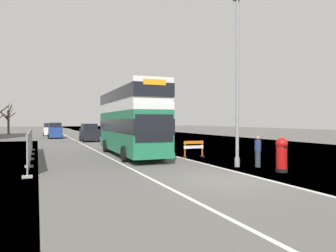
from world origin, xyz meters
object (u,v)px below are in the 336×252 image
object	(u,v)px
roadworks_barrier	(194,147)
car_oncoming_near	(89,133)
double_decker_bus	(130,119)
pedestrian_at_kerb	(258,151)
red_pillar_postbox	(282,153)
lamppost_foreground	(237,86)
car_receding_far	(49,130)
car_receding_mid	(55,131)

from	to	relation	value
roadworks_barrier	car_oncoming_near	world-z (taller)	car_oncoming_near
double_decker_bus	roadworks_barrier	bearing A→B (deg)	-36.87
double_decker_bus	car_oncoming_near	distance (m)	17.32
double_decker_bus	pedestrian_at_kerb	world-z (taller)	double_decker_bus
double_decker_bus	roadworks_barrier	xyz separation A→B (m)	(3.76, -2.82, -1.99)
red_pillar_postbox	roadworks_barrier	distance (m)	7.26
double_decker_bus	lamppost_foreground	world-z (taller)	lamppost_foreground
double_decker_bus	pedestrian_at_kerb	distance (m)	9.72
roadworks_barrier	double_decker_bus	bearing A→B (deg)	143.13
double_decker_bus	car_receding_far	size ratio (longest dim) A/B	2.49
car_oncoming_near	car_receding_far	world-z (taller)	car_oncoming_near
lamppost_foreground	double_decker_bus	bearing A→B (deg)	116.73
double_decker_bus	pedestrian_at_kerb	bearing A→B (deg)	-59.48
red_pillar_postbox	pedestrian_at_kerb	size ratio (longest dim) A/B	0.99
car_oncoming_near	car_receding_mid	xyz separation A→B (m)	(-3.55, 8.58, 0.04)
car_receding_mid	car_oncoming_near	bearing A→B (deg)	-67.54
double_decker_bus	car_receding_far	world-z (taller)	double_decker_bus
car_receding_mid	car_receding_far	size ratio (longest dim) A/B	0.99
pedestrian_at_kerb	red_pillar_postbox	bearing A→B (deg)	-89.91
double_decker_bus	red_pillar_postbox	xyz separation A→B (m)	(4.85, -9.99, -1.75)
roadworks_barrier	pedestrian_at_kerb	size ratio (longest dim) A/B	0.87
roadworks_barrier	pedestrian_at_kerb	distance (m)	5.52
car_oncoming_near	car_receding_far	size ratio (longest dim) A/B	1.00
car_oncoming_near	car_receding_far	xyz separation A→B (m)	(-4.08, 17.35, -0.02)
car_oncoming_near	car_receding_mid	bearing A→B (deg)	112.46
car_oncoming_near	car_receding_far	bearing A→B (deg)	103.23
car_receding_mid	pedestrian_at_kerb	distance (m)	35.14
car_oncoming_near	pedestrian_at_kerb	bearing A→B (deg)	-78.62
car_receding_mid	pedestrian_at_kerb	size ratio (longest dim) A/B	2.60
car_receding_far	car_oncoming_near	bearing A→B (deg)	-76.77
red_pillar_postbox	car_receding_far	distance (m)	45.53
pedestrian_at_kerb	car_receding_mid	bearing A→B (deg)	104.29
lamppost_foreground	car_oncoming_near	bearing A→B (deg)	99.46
double_decker_bus	car_receding_mid	world-z (taller)	double_decker_bus
double_decker_bus	pedestrian_at_kerb	xyz separation A→B (m)	(4.85, -8.22, -1.82)
car_oncoming_near	car_receding_mid	world-z (taller)	car_receding_mid
lamppost_foreground	car_receding_far	distance (m)	43.22
car_receding_mid	roadworks_barrier	bearing A→B (deg)	-75.17
car_receding_far	red_pillar_postbox	bearing A→B (deg)	-78.33
roadworks_barrier	car_receding_far	size ratio (longest dim) A/B	0.33
lamppost_foreground	car_receding_mid	xyz separation A→B (m)	(-7.70, 33.52, -3.37)
red_pillar_postbox	pedestrian_at_kerb	world-z (taller)	pedestrian_at_kerb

